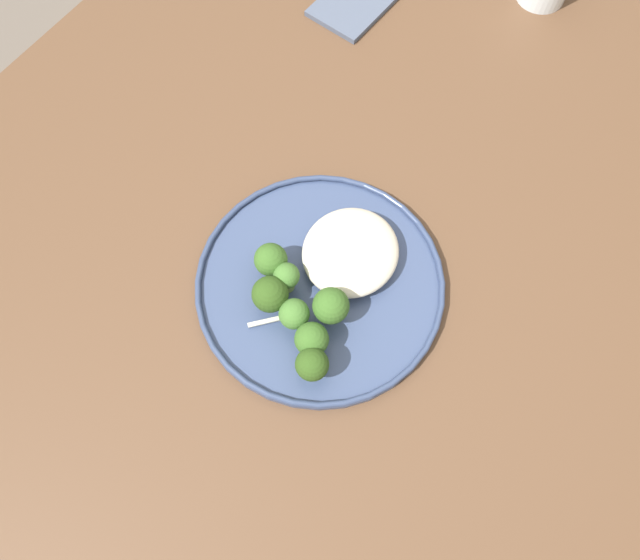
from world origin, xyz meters
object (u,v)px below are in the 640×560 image
Objects in this scene: broccoli_floret_rear_charred at (312,339)px; broccoli_floret_beside_noodles at (294,314)px; broccoli_floret_front_edge at (331,306)px; broccoli_floret_center_pile at (270,294)px; broccoli_floret_small_sprig at (312,365)px; seared_scallop_on_noodles at (348,275)px; broccoli_floret_tall_stalk at (287,277)px; seared_scallop_large_seared at (357,228)px; dinner_plate at (320,284)px; seared_scallop_front_small at (318,259)px; seared_scallop_half_hidden at (385,260)px; broccoli_floret_near_rim at (271,260)px; seared_scallop_left_edge at (356,249)px.

broccoli_floret_beside_noodles is at bearing 67.85° from broccoli_floret_rear_charred.
broccoli_floret_beside_noodles is at bearing 133.99° from broccoli_floret_front_edge.
broccoli_floret_center_pile reaches higher than broccoli_floret_rear_charred.
broccoli_floret_small_sprig is 1.06× the size of broccoli_floret_rear_charred.
broccoli_floret_tall_stalk is (-0.05, 0.05, 0.02)m from seared_scallop_on_noodles.
seared_scallop_large_seared is 0.15m from broccoli_floret_rear_charred.
broccoli_floret_center_pile reaches higher than seared_scallop_large_seared.
seared_scallop_large_seared is 0.18m from broccoli_floret_small_sprig.
dinner_plate is at bearing -49.26° from broccoli_floret_tall_stalk.
broccoli_floret_center_pile is 0.07m from broccoli_floret_rear_charred.
broccoli_floret_tall_stalk is at bearing 165.17° from seared_scallop_front_small.
broccoli_floret_front_edge is at bearing 169.50° from seared_scallop_half_hidden.
broccoli_floret_beside_noodles is 0.04m from broccoli_floret_front_edge.
broccoli_floret_tall_stalk is (-0.09, 0.08, 0.02)m from seared_scallop_half_hidden.
broccoli_floret_near_rim is at bearing 76.44° from broccoli_floret_tall_stalk.
broccoli_floret_near_rim is (-0.10, 0.05, 0.02)m from seared_scallop_large_seared.
dinner_plate is 0.07m from broccoli_floret_near_rim.
seared_scallop_on_noodles is 0.05m from broccoli_floret_front_edge.
seared_scallop_on_noodles is 0.09m from broccoli_floret_near_rim.
seared_scallop_on_noodles is 0.60× the size of broccoli_floret_center_pile.
seared_scallop_large_seared is at bearing 17.26° from broccoli_floret_front_edge.
broccoli_floret_rear_charred is at bearing -152.52° from dinner_plate.
seared_scallop_left_edge is at bearing -13.76° from dinner_plate.
broccoli_floret_near_rim reaches higher than broccoli_floret_beside_noodles.
broccoli_floret_tall_stalk is at bearing 50.20° from broccoli_floret_small_sprig.
seared_scallop_left_edge is 0.13m from broccoli_floret_rear_charred.
dinner_plate is at bearing 27.48° from broccoli_floret_rear_charred.
broccoli_floret_beside_noodles is at bearing 158.76° from seared_scallop_half_hidden.
broccoli_floret_small_sprig is at bearing -178.97° from seared_scallop_half_hidden.
broccoli_floret_rear_charred is (0.02, 0.02, -0.00)m from broccoli_floret_small_sprig.
broccoli_floret_front_edge reaches higher than seared_scallop_half_hidden.
broccoli_floret_beside_noodles is at bearing 53.32° from broccoli_floret_small_sprig.
broccoli_floret_front_edge is 0.04m from broccoli_floret_rear_charred.
broccoli_floret_front_edge is 1.09× the size of broccoli_floret_small_sprig.
seared_scallop_front_small is at bearing 138.88° from seared_scallop_left_edge.
broccoli_floret_small_sprig is at bearing -163.22° from broccoli_floret_front_edge.
broccoli_floret_center_pile reaches higher than broccoli_floret_tall_stalk.
broccoli_floret_beside_noodles is 0.86× the size of broccoli_floret_center_pile.
broccoli_floret_rear_charred is (-0.12, -0.02, 0.02)m from seared_scallop_left_edge.
broccoli_floret_beside_noodles is 0.82× the size of broccoli_floret_front_edge.
seared_scallop_on_noodles is 1.09× the size of seared_scallop_large_seared.
seared_scallop_left_edge is at bearing -41.12° from seared_scallop_front_small.
seared_scallop_on_noodles is 0.67× the size of broccoli_floret_rear_charred.
seared_scallop_half_hidden is at bearing -21.24° from broccoli_floret_beside_noodles.
seared_scallop_front_small is 0.13m from broccoli_floret_small_sprig.
dinner_plate is 11.61× the size of seared_scallop_half_hidden.
broccoli_floret_tall_stalk is (0.07, 0.08, -0.00)m from broccoli_floret_small_sprig.
seared_scallop_half_hidden is 0.55× the size of broccoli_floret_beside_noodles.
dinner_plate is 0.08m from seared_scallop_half_hidden.
seared_scallop_large_seared is 0.58× the size of broccoli_floret_small_sprig.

